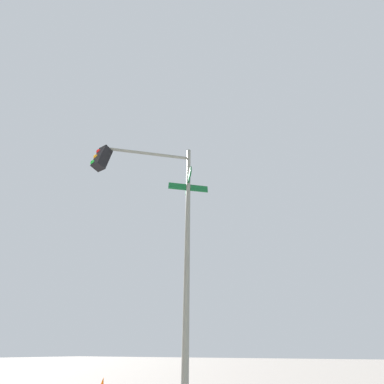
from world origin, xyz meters
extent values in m
cylinder|color=slate|center=(-7.45, -7.23, 3.08)|extent=(0.12, 0.12, 6.15)
cylinder|color=slate|center=(-6.42, -6.50, 5.75)|extent=(2.12, 1.54, 0.09)
cube|color=black|center=(-5.39, -5.76, 5.30)|extent=(0.28, 0.28, 0.80)
sphere|color=red|center=(-5.26, -5.68, 5.55)|extent=(0.18, 0.18, 0.18)
sphere|color=orange|center=(-5.26, -5.68, 5.30)|extent=(0.18, 0.18, 0.18)
sphere|color=green|center=(-5.26, -5.68, 5.05)|extent=(0.18, 0.18, 0.18)
cube|color=#0F5128|center=(-7.45, -7.23, 4.50)|extent=(0.92, 0.67, 0.20)
cube|color=#0F5128|center=(-7.45, -7.23, 4.72)|extent=(0.61, 0.84, 0.20)
camera|label=1|loc=(-9.30, -3.77, 1.00)|focal=17.67mm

